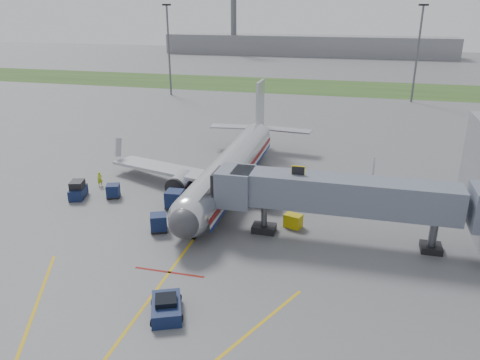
% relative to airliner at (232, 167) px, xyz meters
% --- Properties ---
extents(ground, '(400.00, 400.00, 0.00)m').
position_rel_airliner_xyz_m(ground, '(-0.00, -15.25, -2.65)').
color(ground, '#565659').
rests_on(ground, ground).
extents(grass_strip, '(300.00, 25.00, 0.01)m').
position_rel_airliner_xyz_m(grass_strip, '(-0.00, 74.75, -2.64)').
color(grass_strip, '#2D4C1E').
rests_on(grass_strip, ground).
extents(apron_markings, '(21.52, 50.00, 0.01)m').
position_rel_airliner_xyz_m(apron_markings, '(-0.00, -22.65, -2.64)').
color(apron_markings, gold).
rests_on(apron_markings, ground).
extents(airliner, '(32.10, 35.67, 10.25)m').
position_rel_airliner_xyz_m(airliner, '(0.00, 0.00, 0.00)').
color(airliner, silver).
rests_on(airliner, ground).
extents(jet_bridge, '(25.30, 4.00, 6.90)m').
position_rel_airliner_xyz_m(jet_bridge, '(12.86, -10.25, 1.82)').
color(jet_bridge, slate).
rests_on(jet_bridge, ground).
extents(light_mast_left, '(2.00, 0.44, 20.40)m').
position_rel_airliner_xyz_m(light_mast_left, '(-30.00, 54.75, 8.13)').
color(light_mast_left, '#595B60').
rests_on(light_mast_left, ground).
extents(light_mast_right, '(2.00, 0.44, 20.40)m').
position_rel_airliner_xyz_m(light_mast_right, '(25.00, 59.75, 8.13)').
color(light_mast_right, '#595B60').
rests_on(light_mast_right, ground).
extents(distant_terminal, '(120.00, 14.00, 8.00)m').
position_rel_airliner_xyz_m(distant_terminal, '(-10.00, 154.75, 1.35)').
color(distant_terminal, slate).
rests_on(distant_terminal, ground).
extents(control_tower, '(4.00, 4.00, 30.00)m').
position_rel_airliner_xyz_m(control_tower, '(-40.00, 149.75, 14.68)').
color(control_tower, '#595B60').
rests_on(control_tower, ground).
extents(pushback_tug, '(3.15, 3.83, 1.38)m').
position_rel_airliner_xyz_m(pushback_tug, '(1.95, -24.43, -2.07)').
color(pushback_tug, '#0C1A36').
rests_on(pushback_tug, ground).
extents(baggage_tug, '(2.21, 3.13, 1.98)m').
position_rel_airliner_xyz_m(baggage_tug, '(-15.89, -7.17, -1.77)').
color(baggage_tug, '#0C1A36').
rests_on(baggage_tug, ground).
extents(baggage_cart_a, '(2.10, 2.10, 1.71)m').
position_rel_airliner_xyz_m(baggage_cart_a, '(-3.78, -12.58, -1.77)').
color(baggage_cart_a, '#0C1A36').
rests_on(baggage_cart_a, ground).
extents(baggage_cart_b, '(1.93, 1.93, 1.96)m').
position_rel_airliner_xyz_m(baggage_cart_b, '(-4.29, -7.19, -1.64)').
color(baggage_cart_b, '#0C1A36').
rests_on(baggage_cart_b, ground).
extents(baggage_cart_c, '(1.83, 1.83, 1.54)m').
position_rel_airliner_xyz_m(baggage_cart_c, '(-12.10, -6.15, -1.86)').
color(baggage_cart_c, '#0C1A36').
rests_on(baggage_cart_c, ground).
extents(belt_loader, '(2.34, 4.05, 1.92)m').
position_rel_airliner_xyz_m(belt_loader, '(-4.10, -2.73, -2.17)').
color(belt_loader, '#0C1A36').
rests_on(belt_loader, ground).
extents(ground_power_cart, '(1.90, 1.54, 1.31)m').
position_rel_airliner_xyz_m(ground_power_cart, '(8.54, -8.54, -2.00)').
color(ground_power_cart, gold).
rests_on(ground_power_cart, ground).
extents(ramp_worker, '(0.75, 0.76, 1.77)m').
position_rel_airliner_xyz_m(ramp_worker, '(-15.35, -3.35, -1.76)').
color(ramp_worker, '#B1D018').
rests_on(ramp_worker, ground).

